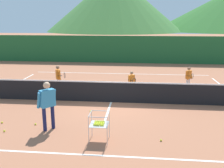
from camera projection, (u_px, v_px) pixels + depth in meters
ground_plane at (111, 102)px, 11.84m from camera, size 120.00×120.00×0.00m
line_baseline_near at (93, 155)px, 7.21m from camera, size 12.00×0.08×0.01m
line_baseline_far at (121, 74)px, 18.08m from camera, size 12.00×0.08×0.01m
line_service_center at (111, 102)px, 11.84m from camera, size 0.08×5.43×0.01m
tennis_net at (111, 92)px, 11.72m from camera, size 11.78×0.08×1.05m
instructor at (48, 101)px, 8.67m from camera, size 0.61×0.81×1.68m
student_0 at (58, 76)px, 13.48m from camera, size 0.63×0.56×1.36m
student_1 at (132, 81)px, 12.90m from camera, size 0.40×0.67×1.19m
student_2 at (189, 76)px, 13.77m from camera, size 0.43×0.69×1.24m
ball_cart at (99, 123)px, 7.93m from camera, size 0.58×0.58×0.90m
tennis_ball_0 at (2, 122)px, 9.42m from camera, size 0.07×0.07×0.07m
tennis_ball_2 at (4, 131)px, 8.70m from camera, size 0.07×0.07×0.07m
tennis_ball_4 at (35, 124)px, 9.27m from camera, size 0.07×0.07×0.07m
tennis_ball_5 at (161, 140)px, 8.03m from camera, size 0.07×0.07×0.07m
tennis_ball_6 at (90, 111)px, 10.58m from camera, size 0.07×0.07×0.07m
windscreen_fence at (124, 49)px, 22.32m from camera, size 26.39×0.08×2.34m
hill_0 at (115, 3)px, 82.89m from camera, size 43.54×43.54×17.96m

